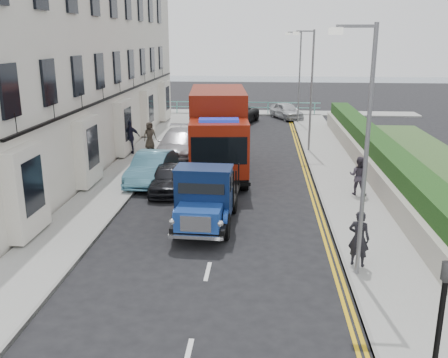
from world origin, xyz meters
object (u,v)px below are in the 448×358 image
lamp_far (298,72)px  pedestrian_east_near (359,238)px  red_lorry (218,130)px  lamp_mid (310,84)px  parked_car_front (168,178)px  bedford_lorry (205,201)px  lamp_near (363,140)px

lamp_far → pedestrian_east_near: bearing=-89.5°
red_lorry → pedestrian_east_near: bearing=-69.9°
lamp_mid → parked_car_front: lamp_mid is taller
lamp_mid → red_lorry: lamp_mid is taller
pedestrian_east_near → bedford_lorry: bearing=-7.5°
lamp_near → pedestrian_east_near: (0.22, 0.54, -3.03)m
red_lorry → pedestrian_east_near: 11.77m
lamp_mid → bedford_lorry: bearing=-110.0°
bedford_lorry → lamp_far: bearing=80.8°
lamp_mid → pedestrian_east_near: size_ratio=4.11×
parked_car_front → lamp_far: bearing=66.0°
lamp_mid → bedford_lorry: size_ratio=1.41×
red_lorry → lamp_mid: bearing=39.8°
bedford_lorry → lamp_near: bearing=-33.1°
pedestrian_east_near → lamp_mid: bearing=-67.1°
bedford_lorry → lamp_mid: bearing=72.3°
lamp_far → red_lorry: (-4.84, -14.90, -1.83)m
parked_car_front → red_lorry: bearing=56.9°
lamp_near → lamp_mid: size_ratio=1.00×
lamp_near → lamp_mid: 16.00m
lamp_far → red_lorry: lamp_far is taller
lamp_mid → bedford_lorry: lamp_mid is taller
parked_car_front → bedford_lorry: bearing=-67.5°
lamp_near → lamp_mid: (0.00, 16.00, 0.00)m
lamp_mid → pedestrian_east_near: (0.22, -15.46, -3.03)m
bedford_lorry → pedestrian_east_near: size_ratio=2.91×
lamp_mid → lamp_far: 10.00m
red_lorry → pedestrian_east_near: size_ratio=4.69×
lamp_mid → red_lorry: 7.12m
lamp_near → red_lorry: bearing=113.5°
lamp_mid → red_lorry: (-4.84, -4.90, -1.83)m
lamp_far → lamp_near: bearing=-90.0°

